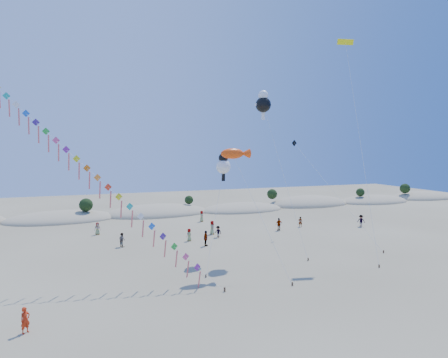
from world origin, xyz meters
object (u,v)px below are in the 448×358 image
kite_train (88,170)px  parafoil_kite (346,48)px  fish_kite (236,154)px  flyer_foreground (25,320)px

kite_train → parafoil_kite: parafoil_kite is taller
fish_kite → parafoil_kite: bearing=12.6°
fish_kite → flyer_foreground: (-17.64, -8.51, -10.36)m
parafoil_kite → kite_train: bearing=-174.1°
kite_train → flyer_foreground: 13.27m
kite_train → flyer_foreground: bearing=-113.9°
fish_kite → parafoil_kite: (15.39, 3.43, 12.38)m
kite_train → flyer_foreground: (-3.96, -8.93, -8.98)m
kite_train → fish_kite: bearing=-1.8°
kite_train → fish_kite: size_ratio=1.66×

